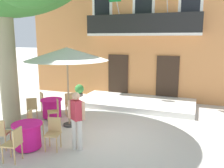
{
  "coord_description": "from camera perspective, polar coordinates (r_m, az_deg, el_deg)",
  "views": [
    {
      "loc": [
        2.82,
        -6.97,
        3.16
      ],
      "look_at": [
        -0.52,
        2.04,
        1.3
      ],
      "focal_mm": 38.06,
      "sensor_mm": 36.0,
      "label": 1
    }
  ],
  "objects": [
    {
      "name": "cafe_chair_near_tree_0",
      "position": [
        7.15,
        -13.88,
        -10.95
      ],
      "size": [
        0.48,
        0.48,
        0.91
      ],
      "color": "tan",
      "rests_on": "ground"
    },
    {
      "name": "cafe_chair_near_tree_1",
      "position": [
        8.06,
        -18.35,
        -8.66
      ],
      "size": [
        0.51,
        0.51,
        0.91
      ],
      "color": "tan",
      "rests_on": "ground"
    },
    {
      "name": "ground_plane",
      "position": [
        8.15,
        -1.62,
        -11.84
      ],
      "size": [
        120.0,
        120.0,
        0.0
      ],
      "primitive_type": "plane",
      "color": "beige"
    },
    {
      "name": "ground_planter_left",
      "position": [
        12.61,
        -7.84,
        -1.64
      ],
      "size": [
        0.46,
        0.46,
        0.78
      ],
      "color": "slate",
      "rests_on": "ground"
    },
    {
      "name": "building_facade",
      "position": [
        14.24,
        9.37,
        13.18
      ],
      "size": [
        13.0,
        5.09,
        7.5
      ],
      "color": "#CC844C",
      "rests_on": "ground"
    },
    {
      "name": "cafe_chair_near_tree_2",
      "position": [
        7.59,
        -25.27,
        -10.41
      ],
      "size": [
        0.51,
        0.51,
        0.91
      ],
      "color": "tan",
      "rests_on": "ground"
    },
    {
      "name": "cafe_chair_middle_2",
      "position": [
        10.01,
        -10.05,
        -4.44
      ],
      "size": [
        0.56,
        0.56,
        0.91
      ],
      "color": "tan",
      "rests_on": "ground"
    },
    {
      "name": "cafe_umbrella",
      "position": [
        8.43,
        -10.77,
        7.04
      ],
      "size": [
        2.9,
        2.9,
        2.85
      ],
      "color": "#997A56",
      "rests_on": "ground"
    },
    {
      "name": "cafe_chair_near_tree_3",
      "position": [
        6.76,
        -22.42,
        -12.82
      ],
      "size": [
        0.46,
        0.46,
        0.91
      ],
      "color": "tan",
      "rests_on": "ground"
    },
    {
      "name": "cafe_chair_middle_1",
      "position": [
        9.15,
        -13.53,
        -6.06
      ],
      "size": [
        0.56,
        0.56,
        0.91
      ],
      "color": "tan",
      "rests_on": "ground"
    },
    {
      "name": "cafe_chair_middle_0",
      "position": [
        9.78,
        -18.67,
        -5.24
      ],
      "size": [
        0.56,
        0.56,
        0.91
      ],
      "color": "tan",
      "rests_on": "ground"
    },
    {
      "name": "pedestrian_mid_plaza",
      "position": [
        6.82,
        -8.5,
        -8.0
      ],
      "size": [
        0.53,
        0.38,
        1.69
      ],
      "color": "silver",
      "rests_on": "ground"
    },
    {
      "name": "cafe_table_near_tree",
      "position": [
        7.43,
        -19.58,
        -11.58
      ],
      "size": [
        0.86,
        0.86,
        0.76
      ],
      "color": "#DB1984",
      "rests_on": "ground"
    },
    {
      "name": "pedestrian_by_tree",
      "position": [
        10.36,
        -22.85,
        -2.13
      ],
      "size": [
        0.53,
        0.35,
        1.71
      ],
      "color": "#384260",
      "rests_on": "ground"
    },
    {
      "name": "cafe_chair_middle_3",
      "position": [
        10.54,
        -15.95,
        -3.93
      ],
      "size": [
        0.56,
        0.56,
        0.91
      ],
      "color": "tan",
      "rests_on": "ground"
    },
    {
      "name": "cafe_table_middle",
      "position": [
        9.9,
        -14.27,
        -5.62
      ],
      "size": [
        0.86,
        0.86,
        0.76
      ],
      "color": "#DB1984",
      "rests_on": "ground"
    },
    {
      "name": "entrance_step_platform",
      "position": [
        11.43,
        5.61,
        -4.49
      ],
      "size": [
        5.47,
        2.6,
        0.25
      ],
      "primitive_type": "cube",
      "color": "silver",
      "rests_on": "ground"
    }
  ]
}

